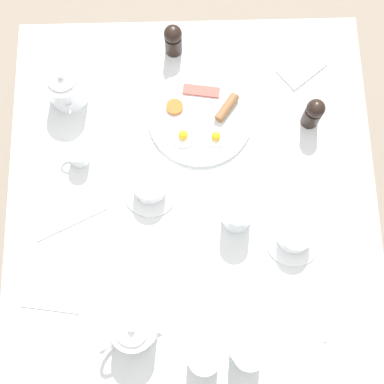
# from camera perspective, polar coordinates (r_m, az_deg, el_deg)

# --- Properties ---
(ground_plane) EXTENTS (8.00, 8.00, 0.00)m
(ground_plane) POSITION_cam_1_polar(r_m,az_deg,el_deg) (2.16, 0.00, -5.13)
(ground_plane) COLOR gray
(table) EXTENTS (1.01, 1.08, 0.71)m
(table) POSITION_cam_1_polar(r_m,az_deg,el_deg) (1.53, 0.00, -0.84)
(table) COLOR silver
(table) RESTS_ON ground_plane
(breakfast_plate) EXTENTS (0.30, 0.30, 0.04)m
(breakfast_plate) POSITION_cam_1_polar(r_m,az_deg,el_deg) (1.53, 0.96, 7.98)
(breakfast_plate) COLOR white
(breakfast_plate) RESTS_ON table
(teapot_near) EXTENTS (0.11, 0.20, 0.13)m
(teapot_near) POSITION_cam_1_polar(r_m,az_deg,el_deg) (1.56, -13.30, 10.87)
(teapot_near) COLOR white
(teapot_near) RESTS_ON table
(teapot_far) EXTENTS (0.18, 0.12, 0.13)m
(teapot_far) POSITION_cam_1_polar(r_m,az_deg,el_deg) (1.37, -6.24, -14.43)
(teapot_far) COLOR white
(teapot_far) RESTS_ON table
(teacup_with_saucer_left) EXTENTS (0.15, 0.15, 0.07)m
(teacup_with_saucer_left) POSITION_cam_1_polar(r_m,az_deg,el_deg) (1.43, 10.89, -4.61)
(teacup_with_saucer_left) COLOR white
(teacup_with_saucer_left) RESTS_ON table
(teacup_with_saucer_right) EXTENTS (0.15, 0.15, 0.07)m
(teacup_with_saucer_right) POSITION_cam_1_polar(r_m,az_deg,el_deg) (1.44, -4.50, 0.54)
(teacup_with_saucer_right) COLOR white
(teacup_with_saucer_right) RESTS_ON table
(water_glass_tall) EXTENTS (0.08, 0.08, 0.12)m
(water_glass_tall) POSITION_cam_1_polar(r_m,az_deg,el_deg) (1.36, 5.90, -16.79)
(water_glass_tall) COLOR white
(water_glass_tall) RESTS_ON table
(water_glass_short) EXTENTS (0.08, 0.08, 0.10)m
(water_glass_short) POSITION_cam_1_polar(r_m,az_deg,el_deg) (1.40, 4.87, -2.43)
(water_glass_short) COLOR white
(water_glass_short) RESTS_ON table
(wine_glass_spare) EXTENTS (0.08, 0.08, 0.11)m
(wine_glass_spare) POSITION_cam_1_polar(r_m,az_deg,el_deg) (1.36, 1.26, -17.30)
(wine_glass_spare) COLOR white
(wine_glass_spare) RESTS_ON table
(creamer_jug) EXTENTS (0.08, 0.06, 0.06)m
(creamer_jug) POSITION_cam_1_polar(r_m,az_deg,el_deg) (1.50, -12.08, 3.85)
(creamer_jug) COLOR white
(creamer_jug) RESTS_ON table
(pepper_grinder) EXTENTS (0.05, 0.05, 0.11)m
(pepper_grinder) POSITION_cam_1_polar(r_m,az_deg,el_deg) (1.52, 12.83, 8.24)
(pepper_grinder) COLOR black
(pepper_grinder) RESTS_ON table
(salt_grinder) EXTENTS (0.05, 0.05, 0.11)m
(salt_grinder) POSITION_cam_1_polar(r_m,az_deg,el_deg) (1.59, -2.02, 15.96)
(salt_grinder) COLOR black
(salt_grinder) RESTS_ON table
(napkin_folded) EXTENTS (0.15, 0.14, 0.01)m
(napkin_folded) POSITION_cam_1_polar(r_m,az_deg,el_deg) (1.64, 11.64, 12.89)
(napkin_folded) COLOR white
(napkin_folded) RESTS_ON table
(fork_by_plate) EXTENTS (0.04, 0.18, 0.00)m
(fork_by_plate) POSITION_cam_1_polar(r_m,az_deg,el_deg) (1.46, 14.14, -11.66)
(fork_by_plate) COLOR silver
(fork_by_plate) RESTS_ON table
(knife_by_plate) EXTENTS (0.19, 0.10, 0.00)m
(knife_by_plate) POSITION_cam_1_polar(r_m,az_deg,el_deg) (1.48, -12.70, -3.23)
(knife_by_plate) COLOR silver
(knife_by_plate) RESTS_ON table
(spoon_for_tea) EXTENTS (0.16, 0.04, 0.00)m
(spoon_for_tea) POSITION_cam_1_polar(r_m,az_deg,el_deg) (1.46, -14.92, -11.81)
(spoon_for_tea) COLOR silver
(spoon_for_tea) RESTS_ON table
(fork_spare) EXTENTS (0.07, 0.16, 0.00)m
(fork_spare) POSITION_cam_1_polar(r_m,az_deg,el_deg) (1.43, 0.22, -6.54)
(fork_spare) COLOR silver
(fork_spare) RESTS_ON table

